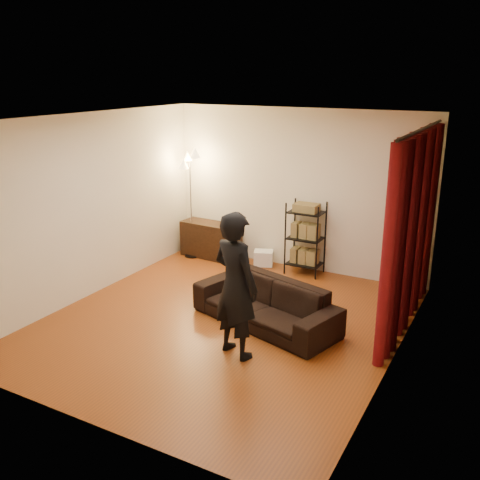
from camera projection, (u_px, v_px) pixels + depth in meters
The scene contains 14 objects.
floor at pixel (223, 322), 7.23m from camera, with size 5.00×5.00×0.00m, color brown.
ceiling at pixel (221, 119), 6.42m from camera, with size 5.00×5.00×0.00m, color white.
wall_back at pixel (298, 190), 8.92m from camera, with size 5.00×5.00×0.00m, color beige.
wall_front at pixel (79, 295), 4.73m from camera, with size 5.00×5.00×0.00m, color beige.
wall_left at pixel (90, 206), 7.85m from camera, with size 5.00×5.00×0.00m, color beige.
wall_right at pixel (401, 254), 5.80m from camera, with size 5.00×5.00×0.00m, color beige.
curtain_rod at pixel (422, 129), 6.42m from camera, with size 0.04×0.04×2.65m, color black.
curtain at pixel (410, 233), 6.82m from camera, with size 0.22×2.65×2.55m, color #630A0E, non-canonical shape.
sofa at pixel (265, 303), 7.10m from camera, with size 2.04×0.80×0.60m, color black.
person at pixel (236, 285), 6.17m from camera, with size 0.64×0.42×1.76m, color black.
media_cabinet at pixel (211, 240), 9.70m from camera, with size 1.10×0.41×0.64m, color black.
storage_boxes at pixel (263, 258), 9.33m from camera, with size 0.32×0.26×0.27m, color silver, non-canonical shape.
wire_shelf at pixel (305, 238), 8.84m from camera, with size 0.55×0.39×1.22m, color black, non-canonical shape.
floor_lamp at pixel (191, 205), 9.55m from camera, with size 0.35×0.35×1.92m, color silver, non-canonical shape.
Camera 1 is at (3.34, -5.66, 3.23)m, focal length 40.00 mm.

